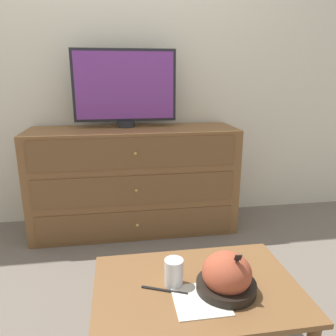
# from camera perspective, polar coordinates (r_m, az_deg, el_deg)

# --- Properties ---
(ground_plane) EXTENTS (12.00, 12.00, 0.00)m
(ground_plane) POSITION_cam_1_polar(r_m,az_deg,el_deg) (2.90, -8.34, -8.09)
(ground_plane) COLOR #70665B
(wall_back) EXTENTS (12.00, 0.05, 2.60)m
(wall_back) POSITION_cam_1_polar(r_m,az_deg,el_deg) (2.68, -9.52, 18.48)
(wall_back) COLOR silver
(wall_back) RESTS_ON ground_plane
(dresser) EXTENTS (1.52, 0.48, 0.79)m
(dresser) POSITION_cam_1_polar(r_m,az_deg,el_deg) (2.51, -5.87, -2.12)
(dresser) COLOR brown
(dresser) RESTS_ON ground_plane
(tv) EXTENTS (0.75, 0.13, 0.56)m
(tv) POSITION_cam_1_polar(r_m,az_deg,el_deg) (2.48, -7.53, 13.79)
(tv) COLOR #232328
(tv) RESTS_ON dresser
(coffee_table) EXTENTS (0.77, 0.52, 0.41)m
(coffee_table) POSITION_cam_1_polar(r_m,az_deg,el_deg) (1.35, 4.97, -21.96)
(coffee_table) COLOR brown
(coffee_table) RESTS_ON ground_plane
(takeout_bowl) EXTENTS (0.22, 0.22, 0.18)m
(takeout_bowl) POSITION_cam_1_polar(r_m,az_deg,el_deg) (1.26, 10.17, -18.06)
(takeout_bowl) COLOR black
(takeout_bowl) RESTS_ON coffee_table
(drink_cup) EXTENTS (0.07, 0.07, 0.10)m
(drink_cup) POSITION_cam_1_polar(r_m,az_deg,el_deg) (1.28, 1.03, -17.95)
(drink_cup) COLOR beige
(drink_cup) RESTS_ON coffee_table
(napkin) EXTENTS (0.19, 0.19, 0.00)m
(napkin) POSITION_cam_1_polar(r_m,az_deg,el_deg) (1.24, 5.67, -21.89)
(napkin) COLOR silver
(napkin) RESTS_ON coffee_table
(knife) EXTENTS (0.17, 0.08, 0.01)m
(knife) POSITION_cam_1_polar(r_m,az_deg,el_deg) (1.28, -0.62, -20.53)
(knife) COLOR black
(knife) RESTS_ON coffee_table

